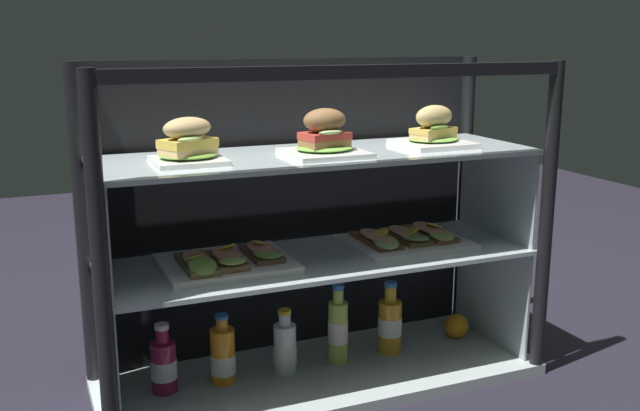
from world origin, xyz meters
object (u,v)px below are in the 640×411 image
object	(u,v)px
juice_bottle_front_fourth	(338,330)
orange_fruit_beside_bottles	(456,326)
open_sandwich_tray_near_left_corner	(228,261)
plated_roll_sandwich_left_of_center	(325,138)
juice_bottle_tucked_behind	(164,365)
plated_roll_sandwich_far_left	(188,144)
open_sandwich_tray_mid_right	(406,238)
juice_bottle_back_right	(285,348)
plated_roll_sandwich_near_right_corner	(434,131)
juice_bottle_back_center	(390,324)
juice_bottle_front_right_end	(223,356)

from	to	relation	value
juice_bottle_front_fourth	orange_fruit_beside_bottles	world-z (taller)	juice_bottle_front_fourth
open_sandwich_tray_near_left_corner	plated_roll_sandwich_left_of_center	bearing A→B (deg)	-9.45
juice_bottle_tucked_behind	plated_roll_sandwich_left_of_center	bearing A→B (deg)	-12.23
open_sandwich_tray_near_left_corner	plated_roll_sandwich_far_left	bearing A→B (deg)	-170.06
open_sandwich_tray_mid_right	juice_bottle_front_fourth	size ratio (longest dim) A/B	1.42
open_sandwich_tray_near_left_corner	juice_bottle_back_right	xyz separation A→B (m)	(0.17, 0.04, -0.29)
plated_roll_sandwich_near_right_corner	juice_bottle_back_right	size ratio (longest dim) A/B	1.05
juice_bottle_back_right	juice_bottle_tucked_behind	bearing A→B (deg)	177.49
juice_bottle_back_center	orange_fruit_beside_bottles	size ratio (longest dim) A/B	2.86
plated_roll_sandwich_near_right_corner	juice_bottle_back_center	world-z (taller)	plated_roll_sandwich_near_right_corner
plated_roll_sandwich_left_of_center	juice_bottle_front_right_end	xyz separation A→B (m)	(-0.27, 0.08, -0.60)
open_sandwich_tray_near_left_corner	juice_bottle_front_right_end	size ratio (longest dim) A/B	1.71
juice_bottle_back_right	open_sandwich_tray_mid_right	bearing A→B (deg)	-2.42
open_sandwich_tray_mid_right	orange_fruit_beside_bottles	xyz separation A→B (m)	(0.21, 0.03, -0.32)
open_sandwich_tray_mid_right	juice_bottle_back_center	bearing A→B (deg)	150.35
juice_bottle_back_right	open_sandwich_tray_near_left_corner	bearing A→B (deg)	-168.26
juice_bottle_front_fourth	orange_fruit_beside_bottles	bearing A→B (deg)	1.92
plated_roll_sandwich_near_right_corner	juice_bottle_back_center	xyz separation A→B (m)	(-0.10, 0.05, -0.59)
plated_roll_sandwich_far_left	open_sandwich_tray_near_left_corner	world-z (taller)	plated_roll_sandwich_far_left
plated_roll_sandwich_far_left	juice_bottle_back_right	distance (m)	0.67
plated_roll_sandwich_far_left	juice_bottle_front_right_end	size ratio (longest dim) A/B	0.87
plated_roll_sandwich_far_left	juice_bottle_back_right	world-z (taller)	plated_roll_sandwich_far_left
plated_roll_sandwich_left_of_center	orange_fruit_beside_bottles	size ratio (longest dim) A/B	2.61
juice_bottle_front_right_end	juice_bottle_front_fourth	size ratio (longest dim) A/B	0.83
plated_roll_sandwich_near_right_corner	juice_bottle_tucked_behind	distance (m)	0.99
plated_roll_sandwich_near_right_corner	orange_fruit_beside_bottles	xyz separation A→B (m)	(0.15, 0.06, -0.64)
juice_bottle_front_fourth	juice_bottle_back_center	distance (m)	0.18
juice_bottle_front_fourth	orange_fruit_beside_bottles	size ratio (longest dim) A/B	3.09
open_sandwich_tray_mid_right	juice_bottle_tucked_behind	xyz separation A→B (m)	(-0.72, 0.03, -0.29)
open_sandwich_tray_mid_right	plated_roll_sandwich_left_of_center	bearing A→B (deg)	-167.79
juice_bottle_tucked_behind	orange_fruit_beside_bottles	xyz separation A→B (m)	(0.93, -0.00, -0.04)
plated_roll_sandwich_near_right_corner	juice_bottle_front_right_end	distance (m)	0.86
plated_roll_sandwich_near_right_corner	open_sandwich_tray_near_left_corner	distance (m)	0.69
plated_roll_sandwich_left_of_center	plated_roll_sandwich_near_right_corner	bearing A→B (deg)	5.38
plated_roll_sandwich_left_of_center	open_sandwich_tray_near_left_corner	world-z (taller)	plated_roll_sandwich_left_of_center
plated_roll_sandwich_near_right_corner	juice_bottle_front_fourth	world-z (taller)	plated_roll_sandwich_near_right_corner
open_sandwich_tray_mid_right	juice_bottle_tucked_behind	bearing A→B (deg)	177.54
plated_roll_sandwich_far_left	open_sandwich_tray_near_left_corner	bearing A→B (deg)	9.94
juice_bottle_front_fourth	open_sandwich_tray_near_left_corner	bearing A→B (deg)	-173.99
plated_roll_sandwich_near_right_corner	juice_bottle_back_right	distance (m)	0.75
juice_bottle_back_center	juice_bottle_front_right_end	bearing A→B (deg)	179.90
open_sandwich_tray_near_left_corner	open_sandwich_tray_mid_right	size ratio (longest dim) A/B	1.00
open_sandwich_tray_near_left_corner	juice_bottle_back_center	distance (m)	0.58
open_sandwich_tray_near_left_corner	juice_bottle_back_center	world-z (taller)	open_sandwich_tray_near_left_corner
plated_roll_sandwich_left_of_center	juice_bottle_front_right_end	world-z (taller)	plated_roll_sandwich_left_of_center
plated_roll_sandwich_near_right_corner	open_sandwich_tray_near_left_corner	size ratio (longest dim) A/B	0.58
plated_roll_sandwich_left_of_center	juice_bottle_back_right	size ratio (longest dim) A/B	1.08
juice_bottle_back_right	juice_bottle_front_right_end	bearing A→B (deg)	178.08
juice_bottle_tucked_behind	orange_fruit_beside_bottles	size ratio (longest dim) A/B	2.49
juice_bottle_tucked_behind	juice_bottle_front_fourth	distance (m)	0.51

